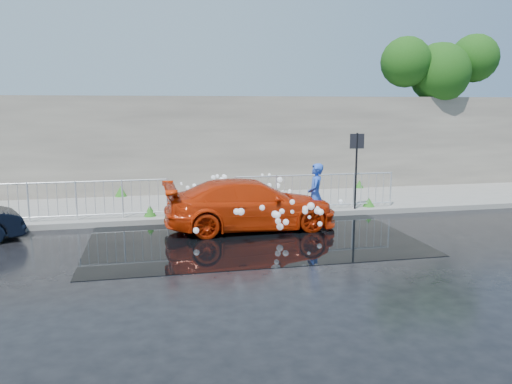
{
  "coord_description": "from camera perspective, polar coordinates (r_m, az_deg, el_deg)",
  "views": [
    {
      "loc": [
        -1.92,
        -11.04,
        3.29
      ],
      "look_at": [
        0.83,
        1.97,
        1.0
      ],
      "focal_mm": 35.0,
      "sensor_mm": 36.0,
      "label": 1
    }
  ],
  "objects": [
    {
      "name": "ground",
      "position": [
        11.68,
        -2.02,
        -6.6
      ],
      "size": [
        90.0,
        90.0,
        0.0
      ],
      "primitive_type": "plane",
      "color": "black",
      "rests_on": "ground"
    },
    {
      "name": "pavement",
      "position": [
        16.48,
        -5.03,
        -1.52
      ],
      "size": [
        30.0,
        4.0,
        0.15
      ],
      "primitive_type": "cube",
      "color": "slate",
      "rests_on": "ground"
    },
    {
      "name": "curb",
      "position": [
        14.53,
        -4.07,
        -3.01
      ],
      "size": [
        30.0,
        0.25,
        0.16
      ],
      "primitive_type": "cube",
      "color": "slate",
      "rests_on": "ground"
    },
    {
      "name": "retaining_wall",
      "position": [
        18.4,
        -5.96,
        5.39
      ],
      "size": [
        30.0,
        0.6,
        3.5
      ],
      "primitive_type": "cube",
      "color": "#605951",
      "rests_on": "pavement"
    },
    {
      "name": "puddle",
      "position": [
        12.72,
        -0.57,
        -5.2
      ],
      "size": [
        8.0,
        5.0,
        0.01
      ],
      "primitive_type": "cube",
      "color": "black",
      "rests_on": "ground"
    },
    {
      "name": "sign_post",
      "position": [
        15.49,
        11.41,
        3.78
      ],
      "size": [
        0.45,
        0.06,
        2.5
      ],
      "color": "black",
      "rests_on": "ground"
    },
    {
      "name": "tree",
      "position": [
        21.75,
        20.25,
        13.18
      ],
      "size": [
        4.95,
        2.41,
        6.16
      ],
      "color": "#332114",
      "rests_on": "ground"
    },
    {
      "name": "railing_left",
      "position": [
        14.77,
        -19.86,
        -0.78
      ],
      "size": [
        5.05,
        0.05,
        1.1
      ],
      "color": "silver",
      "rests_on": "pavement"
    },
    {
      "name": "railing_right",
      "position": [
        15.43,
        6.82,
        0.17
      ],
      "size": [
        5.05,
        0.05,
        1.1
      ],
      "color": "silver",
      "rests_on": "pavement"
    },
    {
      "name": "weeds",
      "position": [
        15.89,
        -6.01,
        -1.02
      ],
      "size": [
        12.17,
        3.93,
        0.43
      ],
      "color": "#215516",
      "rests_on": "pavement"
    },
    {
      "name": "water_spray",
      "position": [
        14.05,
        -0.58,
        -0.98
      ],
      "size": [
        3.61,
        5.59,
        1.06
      ],
      "color": "white",
      "rests_on": "ground"
    },
    {
      "name": "red_car",
      "position": [
        13.48,
        -0.61,
        -1.42
      ],
      "size": [
        4.69,
        2.0,
        1.35
      ],
      "primitive_type": "imported",
      "rotation": [
        0.0,
        0.0,
        1.59
      ],
      "color": "#B92707",
      "rests_on": "ground"
    },
    {
      "name": "person",
      "position": [
        13.79,
        6.81,
        -0.37
      ],
      "size": [
        0.62,
        0.75,
        1.76
      ],
      "primitive_type": "imported",
      "rotation": [
        0.0,
        0.0,
        -1.93
      ],
      "color": "blue",
      "rests_on": "ground"
    }
  ]
}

